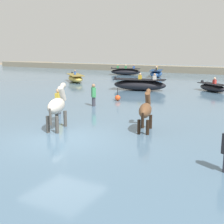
# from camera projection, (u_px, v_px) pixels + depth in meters

# --- Properties ---
(ground_plane) EXTENTS (120.00, 120.00, 0.00)m
(ground_plane) POSITION_uv_depth(u_px,v_px,m) (63.00, 148.00, 10.93)
(ground_plane) COLOR #84755B
(water_surface) EXTENTS (90.00, 90.00, 0.36)m
(water_surface) POSITION_uv_depth(u_px,v_px,m) (160.00, 102.00, 19.43)
(water_surface) COLOR slate
(water_surface) RESTS_ON ground
(horse_lead_bay) EXTENTS (0.81, 1.79, 1.94)m
(horse_lead_bay) POSITION_uv_depth(u_px,v_px,m) (146.00, 111.00, 11.77)
(horse_lead_bay) COLOR brown
(horse_lead_bay) RESTS_ON ground
(horse_trailing_pinto) EXTENTS (1.03, 1.95, 2.15)m
(horse_trailing_pinto) POSITION_uv_depth(u_px,v_px,m) (57.00, 107.00, 12.01)
(horse_trailing_pinto) COLOR beige
(horse_trailing_pinto) RESTS_ON ground
(boat_mid_channel) EXTENTS (3.71, 3.62, 1.20)m
(boat_mid_channel) POSITION_uv_depth(u_px,v_px,m) (75.00, 78.00, 29.84)
(boat_mid_channel) COLOR gold
(boat_mid_channel) RESTS_ON water_surface
(boat_near_starboard) EXTENTS (2.74, 2.54, 1.08)m
(boat_near_starboard) POSITION_uv_depth(u_px,v_px,m) (213.00, 88.00, 23.00)
(boat_near_starboard) COLOR black
(boat_near_starboard) RESTS_ON water_surface
(boat_near_port) EXTENTS (2.38, 3.91, 1.28)m
(boat_near_port) POSITION_uv_depth(u_px,v_px,m) (156.00, 73.00, 35.19)
(boat_near_port) COLOR #28518E
(boat_near_port) RESTS_ON water_surface
(boat_mid_outer) EXTENTS (4.00, 2.40, 1.29)m
(boat_mid_outer) POSITION_uv_depth(u_px,v_px,m) (126.00, 72.00, 38.03)
(boat_mid_outer) COLOR black
(boat_mid_outer) RESTS_ON water_surface
(boat_far_offshore) EXTENTS (4.38, 2.33, 1.35)m
(boat_far_offshore) POSITION_uv_depth(u_px,v_px,m) (140.00, 85.00, 23.66)
(boat_far_offshore) COLOR black
(boat_far_offshore) RESTS_ON water_surface
(person_wading_close) EXTENTS (0.37, 0.37, 1.63)m
(person_wading_close) POSITION_uv_depth(u_px,v_px,m) (94.00, 97.00, 17.02)
(person_wading_close) COLOR #383842
(person_wading_close) RESTS_ON ground
(person_onlooker_right) EXTENTS (0.25, 0.35, 1.63)m
(person_onlooker_right) POSITION_uv_depth(u_px,v_px,m) (58.00, 104.00, 14.94)
(person_onlooker_right) COLOR #383842
(person_onlooker_right) RESTS_ON ground
(channel_buoy) EXTENTS (0.35, 0.35, 0.80)m
(channel_buoy) POSITION_uv_depth(u_px,v_px,m) (118.00, 98.00, 18.92)
(channel_buoy) COLOR #E54C1E
(channel_buoy) RESTS_ON water_surface
(far_shoreline) EXTENTS (80.00, 2.40, 1.26)m
(far_shoreline) POSITION_uv_depth(u_px,v_px,m) (223.00, 72.00, 39.21)
(far_shoreline) COLOR gray
(far_shoreline) RESTS_ON ground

